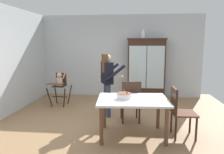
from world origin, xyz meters
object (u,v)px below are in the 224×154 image
Objects in this scene: high_chair_with_toddler at (59,83)px; dining_chair_right_end at (179,109)px; ceramic_vase at (143,34)px; adult_person at (107,77)px; dining_table at (133,104)px; birthday_cake at (124,96)px; china_cabinet at (146,69)px; dining_chair_far_side at (131,99)px.

dining_chair_right_end is at bearing -28.41° from high_chair_with_toddler.
high_chair_with_toddler is at bearing -155.65° from ceramic_vase.
adult_person is (-0.90, -1.85, -1.08)m from ceramic_vase.
dining_table is at bearing -38.82° from high_chair_with_toddler.
dining_chair_right_end reaches higher than dining_table.
high_chair_with_toddler is at bearing 35.21° from adult_person.
adult_person reaches higher than dining_table.
dining_chair_right_end is (0.60, -2.86, -1.49)m from ceramic_vase.
high_chair_with_toddler is (-2.38, -1.08, -1.40)m from ceramic_vase.
birthday_cake is (-0.44, -2.92, -1.26)m from ceramic_vase.
adult_person is (-1.01, -1.85, -0.00)m from china_cabinet.
high_chair_with_toddler reaches higher than dining_table.
high_chair_with_toddler is 1.70m from adult_person.
china_cabinet is at bearing 82.45° from dining_table.
china_cabinet reaches higher than dining_chair_far_side.
ceramic_vase is 3.26m from dining_table.
high_chair_with_toddler is at bearing -37.93° from dining_chair_far_side.
adult_person is 1.85m from dining_chair_right_end.
dining_chair_right_end is (1.04, 0.06, -0.24)m from birthday_cake.
high_chair_with_toddler is at bearing -156.73° from china_cabinet.
adult_person is at bearing -42.11° from dining_chair_far_side.
dining_table is at bearing -2.58° from birthday_cake.
adult_person is 5.47× the size of birthday_cake.
dining_table is at bearing -95.28° from ceramic_vase.
high_chair_with_toddler is 3.39× the size of birthday_cake.
ceramic_vase is 0.18× the size of adult_person.
ceramic_vase is at bearing -53.25° from adult_person.
birthday_cake is at bearing 90.37° from dining_chair_right_end.
dining_chair_right_end is at bearing 3.48° from birthday_cake.
dining_chair_right_end is (0.92, -0.63, 0.00)m from dining_chair_far_side.
adult_person is at bearing 120.09° from dining_table.
dining_chair_right_end reaches higher than high_chair_with_toddler.
ceramic_vase reaches higher than high_chair_with_toddler.
high_chair_with_toddler is 0.99× the size of dining_chair_far_side.
dining_chair_far_side is 1.11m from dining_chair_right_end.
adult_person reaches higher than high_chair_with_toddler.
dining_chair_far_side is (-0.05, 0.70, -0.09)m from dining_table.
dining_table is 1.44× the size of dining_chair_far_side.
china_cabinet is 7.15× the size of ceramic_vase.
high_chair_with_toddler is at bearing 138.81° from dining_table.
ceramic_vase is 3.21m from birthday_cake.
dining_chair_far_side reaches higher than dining_table.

